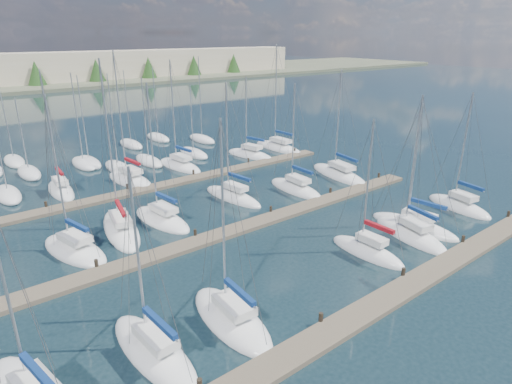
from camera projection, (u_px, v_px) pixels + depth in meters
ground at (80, 137)px, 68.93m from camera, size 400.00×400.00×0.00m
dock_near at (377, 305)px, 26.11m from camera, size 44.00×1.93×1.10m
dock_mid at (241, 228)px, 36.44m from camera, size 44.00×1.93×1.10m
dock_far at (166, 185)px, 46.76m from camera, size 44.00×1.93×1.10m
sailboat_k at (233, 196)px, 43.29m from camera, size 3.02×8.10×12.21m
sailboat_g at (459, 206)px, 40.87m from camera, size 3.56×7.07×11.60m
sailboat_q at (250, 155)px, 58.16m from camera, size 4.20×7.97×11.17m
sailboat_o at (130, 179)px, 48.31m from camera, size 3.78×8.23×14.85m
sailboat_r at (279, 147)px, 61.78m from camera, size 2.87×9.37×15.07m
sailboat_l at (296, 189)px, 45.51m from camera, size 2.82×7.78×11.81m
sailboat_j at (162, 219)px, 38.01m from camera, size 3.51×7.77×12.75m
sailboat_b at (154, 351)px, 22.28m from camera, size 2.86×7.83×10.85m
sailboat_n at (61, 190)px, 45.03m from camera, size 2.55×7.31×13.18m
sailboat_i at (121, 229)px, 36.15m from camera, size 4.32×9.42×14.73m
sailboat_c at (231, 319)px, 24.81m from camera, size 3.28×7.60×12.53m
sailboat_d at (367, 251)px, 32.42m from camera, size 2.17×6.48×10.94m
sailboat_h at (75, 250)px, 32.66m from camera, size 4.47×7.88×12.62m
sailboat_e at (410, 235)px, 35.11m from camera, size 3.93×7.87×12.16m
sailboat_p at (180, 165)px, 53.41m from camera, size 3.42×8.22×13.59m
sailboat_m at (339, 174)px, 50.11m from camera, size 4.44×9.61×12.79m
sailboat_f at (414, 226)px, 36.68m from camera, size 3.14×7.96×11.32m
distant_boats at (85, 162)px, 54.35m from camera, size 36.93×20.75×13.30m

